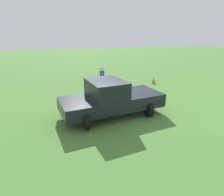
% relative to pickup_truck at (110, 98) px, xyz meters
% --- Properties ---
extents(ground_plane, '(80.00, 80.00, 0.00)m').
position_rel_pickup_truck_xyz_m(ground_plane, '(0.15, -0.48, -0.93)').
color(ground_plane, '#477533').
extents(pickup_truck, '(2.95, 5.18, 1.80)m').
position_rel_pickup_truck_xyz_m(pickup_truck, '(0.00, 0.00, 0.00)').
color(pickup_truck, black).
rests_on(pickup_truck, ground_plane).
extents(person_bystander, '(0.44, 0.44, 1.71)m').
position_rel_pickup_truck_xyz_m(person_bystander, '(4.20, -0.56, 0.04)').
color(person_bystander, navy).
rests_on(person_bystander, ground_plane).
extents(traffic_cone, '(0.32, 0.32, 0.55)m').
position_rel_pickup_truck_xyz_m(traffic_cone, '(5.09, -4.95, -0.65)').
color(traffic_cone, orange).
rests_on(traffic_cone, ground_plane).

